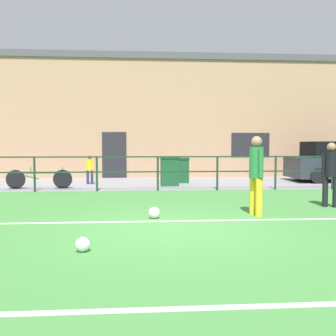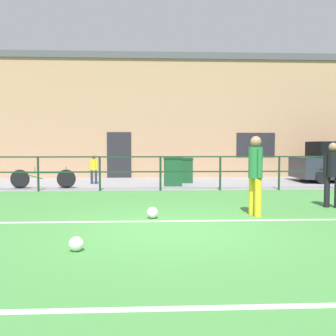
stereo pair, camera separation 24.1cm
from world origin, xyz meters
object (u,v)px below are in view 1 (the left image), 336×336
Objects in this scene: soccer_ball_match at (83,244)px; bicycle_parked_1 at (39,179)px; player_striker at (256,171)px; trash_bin_0 at (182,170)px; player_goalkeeper at (331,171)px; soccer_ball_spare at (154,213)px; spectator_child at (90,168)px; trash_bin_1 at (170,171)px.

bicycle_parked_1 reaches higher than soccer_ball_match.
player_striker is 1.72× the size of trash_bin_0.
player_goalkeeper reaches higher than soccer_ball_match.
soccer_ball_match is (-3.33, -2.64, -0.87)m from player_striker.
player_striker is 2.38m from soccer_ball_spare.
player_striker is 7.24× the size of soccer_ball_spare.
player_striker reaches higher than trash_bin_0.
player_striker reaches higher than bicycle_parked_1.
spectator_child reaches higher than trash_bin_0.
player_striker is at bearing 5.21° from soccer_ball_spare.
soccer_ball_match is at bearing -114.60° from soccer_ball_spare.
spectator_child reaches higher than bicycle_parked_1.
soccer_ball_match is at bearing -65.22° from player_striker.
spectator_child is at bearing 43.29° from bicycle_parked_1.
soccer_ball_match is 0.09× the size of bicycle_parked_1.
player_goalkeeper is 6.82m from trash_bin_0.
soccer_ball_spare is 7.39m from spectator_child.
player_striker is 0.77× the size of bicycle_parked_1.
trash_bin_1 is (1.93, 8.64, 0.46)m from soccer_ball_match.
soccer_ball_spare reaches higher than soccer_ball_match.
player_striker is (-2.16, -0.97, 0.08)m from player_goalkeeper.
bicycle_parked_1 reaches higher than soccer_ball_spare.
player_striker is 4.33m from soccer_ball_match.
trash_bin_1 is (0.81, 6.20, 0.44)m from soccer_ball_spare.
bicycle_parked_1 is at bearing 123.74° from soccer_ball_spare.
trash_bin_0 is (2.50, 9.74, 0.42)m from soccer_ball_match.
trash_bin_1 is at bearing -117.86° from trash_bin_0.
player_striker is 7.15m from trash_bin_0.
trash_bin_0 is at bearing 79.23° from soccer_ball_spare.
player_goalkeeper is 9.24m from bicycle_parked_1.
trash_bin_0 is (1.39, 7.29, 0.40)m from soccer_ball_spare.
player_striker reaches higher than player_goalkeeper.
player_striker is 8.13m from spectator_child.
bicycle_parked_1 is (-3.73, 5.58, 0.24)m from soccer_ball_spare.
spectator_child reaches higher than soccer_ball_spare.
soccer_ball_match is (-5.48, -3.61, -0.79)m from player_goalkeeper.
trash_bin_1 is (-3.56, 5.03, -0.33)m from player_goalkeeper.
player_striker reaches higher than trash_bin_1.
trash_bin_0 is at bearing 172.91° from player_striker.
player_goalkeeper reaches higher than trash_bin_1.
soccer_ball_spare is 0.22× the size of trash_bin_1.
trash_bin_1 reaches higher than soccer_ball_match.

